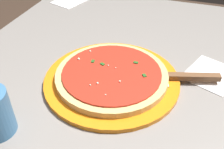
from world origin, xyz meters
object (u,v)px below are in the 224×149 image
Objects in this scene: napkin_folded_right at (70,1)px; napkin_loose_left at (211,74)px; serving_plate at (112,79)px; pizza_server at (177,77)px; pizza at (112,74)px.

napkin_folded_right and napkin_loose_left have the same top height.
pizza_server reaches higher than serving_plate.
pizza is 2.17× the size of napkin_folded_right.
serving_plate is at bearing 36.77° from napkin_folded_right.
pizza_server reaches higher than napkin_folded_right.
napkin_loose_left is (-0.11, 0.24, -0.02)m from pizza.
napkin_folded_right is (-0.44, -0.33, -0.02)m from pizza.
napkin_loose_left is at bearing 59.68° from napkin_folded_right.
pizza_server is (-0.05, 0.16, 0.01)m from serving_plate.
pizza reaches higher than pizza_server.
serving_plate is 2.63× the size of napkin_folded_right.
napkin_loose_left is (0.33, 0.57, 0.00)m from napkin_folded_right.
pizza_server is 1.74× the size of napkin_folded_right.
pizza_server is 0.62m from napkin_folded_right.
pizza is 0.16m from pizza_server.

